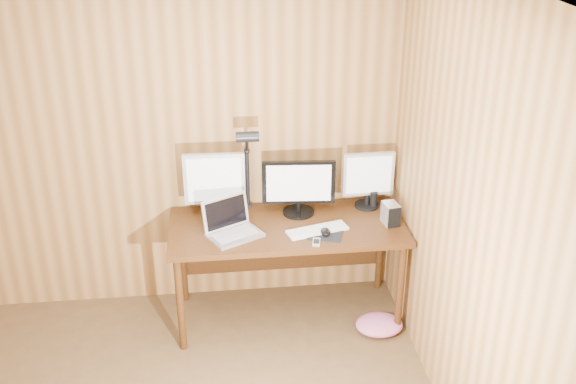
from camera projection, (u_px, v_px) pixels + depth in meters
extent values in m
plane|color=silver|center=(68.00, 11.00, 2.27)|extent=(4.00, 4.00, 0.00)
plane|color=#A4713B|center=(146.00, 142.00, 4.60)|extent=(4.00, 0.00, 4.00)
plane|color=#A4713B|center=(511.00, 289.00, 2.99)|extent=(0.00, 4.00, 4.00)
cube|color=#41230D|center=(287.00, 227.00, 4.59)|extent=(1.60, 0.70, 0.04)
cube|color=#41230D|center=(282.00, 239.00, 5.00)|extent=(1.48, 0.02, 0.51)
cylinder|color=#41230D|center=(180.00, 304.00, 4.42)|extent=(0.05, 0.05, 0.71)
cylinder|color=#41230D|center=(183.00, 259.00, 4.94)|extent=(0.05, 0.05, 0.71)
cylinder|color=#41230D|center=(400.00, 290.00, 4.57)|extent=(0.05, 0.05, 0.71)
cylinder|color=#41230D|center=(380.00, 247.00, 5.09)|extent=(0.05, 0.05, 0.71)
cylinder|color=black|center=(298.00, 212.00, 4.73)|extent=(0.22, 0.22, 0.02)
cylinder|color=black|center=(298.00, 207.00, 4.71)|extent=(0.03, 0.03, 0.06)
cube|color=black|center=(299.00, 182.00, 4.63)|extent=(0.51, 0.07, 0.31)
cube|color=white|center=(299.00, 183.00, 4.62)|extent=(0.44, 0.04, 0.27)
cylinder|color=black|center=(216.00, 215.00, 4.69)|extent=(0.20, 0.20, 0.02)
cylinder|color=black|center=(216.00, 208.00, 4.67)|extent=(0.04, 0.04, 0.09)
cube|color=silver|center=(214.00, 179.00, 4.57)|extent=(0.42, 0.05, 0.36)
cube|color=white|center=(214.00, 180.00, 4.55)|extent=(0.37, 0.01, 0.31)
cylinder|color=black|center=(367.00, 205.00, 4.83)|extent=(0.17, 0.17, 0.02)
cylinder|color=black|center=(367.00, 199.00, 4.81)|extent=(0.03, 0.03, 0.08)
cube|color=silver|center=(368.00, 174.00, 4.72)|extent=(0.36, 0.04, 0.32)
cube|color=white|center=(369.00, 175.00, 4.70)|extent=(0.32, 0.01, 0.27)
cube|color=silver|center=(235.00, 235.00, 4.43)|extent=(0.41, 0.36, 0.02)
cube|color=silver|center=(225.00, 212.00, 4.47)|extent=(0.32, 0.20, 0.22)
cube|color=black|center=(225.00, 212.00, 4.47)|extent=(0.28, 0.17, 0.19)
cube|color=#B2B2B7|center=(235.00, 234.00, 4.43)|extent=(0.32, 0.26, 0.00)
cube|color=white|center=(317.00, 230.00, 4.50)|extent=(0.43, 0.23, 0.02)
cube|color=white|center=(317.00, 229.00, 4.49)|extent=(0.40, 0.20, 0.00)
cube|color=black|center=(325.00, 234.00, 4.46)|extent=(0.27, 0.24, 0.00)
ellipsoid|color=black|center=(325.00, 232.00, 4.45)|extent=(0.11, 0.13, 0.04)
cube|color=silver|center=(390.00, 214.00, 4.57)|extent=(0.11, 0.14, 0.15)
cube|color=black|center=(394.00, 218.00, 4.51)|extent=(0.09, 0.02, 0.14)
cube|color=silver|center=(316.00, 242.00, 4.36)|extent=(0.07, 0.10, 0.01)
cube|color=black|center=(316.00, 241.00, 4.35)|extent=(0.05, 0.06, 0.00)
cylinder|color=black|center=(374.00, 200.00, 4.78)|extent=(0.05, 0.05, 0.12)
cube|color=black|center=(248.00, 207.00, 4.84)|extent=(0.05, 0.06, 0.06)
cylinder|color=black|center=(248.00, 179.00, 4.74)|extent=(0.03, 0.03, 0.43)
sphere|color=black|center=(247.00, 151.00, 4.65)|extent=(0.04, 0.04, 0.04)
cylinder|color=black|center=(247.00, 144.00, 4.56)|extent=(0.02, 0.15, 0.18)
cylinder|color=black|center=(247.00, 137.00, 4.44)|extent=(0.15, 0.07, 0.07)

